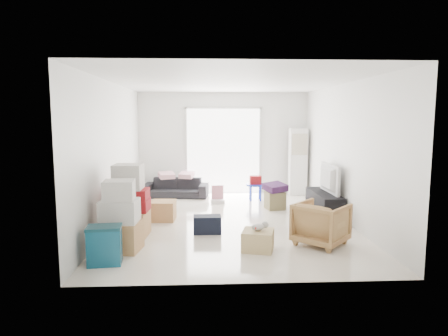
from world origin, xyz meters
The scene contains 21 objects.
room_shell centered at (0.00, 0.00, 1.35)m, with size 4.98×6.48×3.18m.
sliding_door centered at (0.00, 2.98, 1.24)m, with size 2.10×0.04×2.33m.
ac_tower centered at (1.95, 2.65, 0.88)m, with size 0.45×0.30×1.75m, color white.
tv_console centered at (2.00, 0.41, 0.24)m, with size 0.43×1.43×0.48m, color black.
television centered at (2.00, 0.41, 0.55)m, with size 1.04×0.60×0.14m, color black.
sofa centered at (-1.25, 2.50, 0.32)m, with size 1.65×0.48×0.64m, color black.
pillow_left centered at (-1.48, 2.47, 0.70)m, with size 0.39×0.31×0.12m, color #DFA2B2.
pillow_right centered at (-0.97, 2.51, 0.71)m, with size 0.37×0.29×0.13m, color #DFA2B2.
armchair centered at (1.36, -1.53, 0.38)m, with size 0.74×0.69×0.76m, color tan.
storage_bins centered at (-1.90, -2.25, 0.27)m, with size 0.50×0.38×0.55m.
box_stack_a centered at (-1.80, -1.67, 0.49)m, with size 0.67×0.58×1.09m.
box_stack_b centered at (-1.80, -0.92, 0.54)m, with size 0.70×0.66×1.25m.
box_stack_c centered at (-1.77, 0.15, 0.19)m, with size 0.61×0.55×0.38m.
loose_box centered at (-1.33, 0.14, 0.19)m, with size 0.47×0.47×0.39m, color #B57F51.
duffel_bag centered at (-0.46, -0.80, 0.16)m, with size 0.49×0.29×0.31m, color black.
ottoman centered at (1.06, 1.01, 0.19)m, with size 0.39×0.39×0.39m, color olive.
blanket centered at (1.06, 1.01, 0.46)m, with size 0.43×0.43×0.14m, color #452050.
kids_table centered at (0.74, 1.97, 0.43)m, with size 0.48×0.48×0.61m.
toy_walker centered at (-0.20, 1.74, 0.11)m, with size 0.33×0.29×0.41m.
wood_crate centered at (0.31, -1.75, 0.15)m, with size 0.46×0.46×0.31m, color tan.
plush_bunny centered at (0.34, -1.74, 0.37)m, with size 0.27×0.15×0.13m.
Camera 1 is at (-0.50, -7.68, 2.03)m, focal length 32.00 mm.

